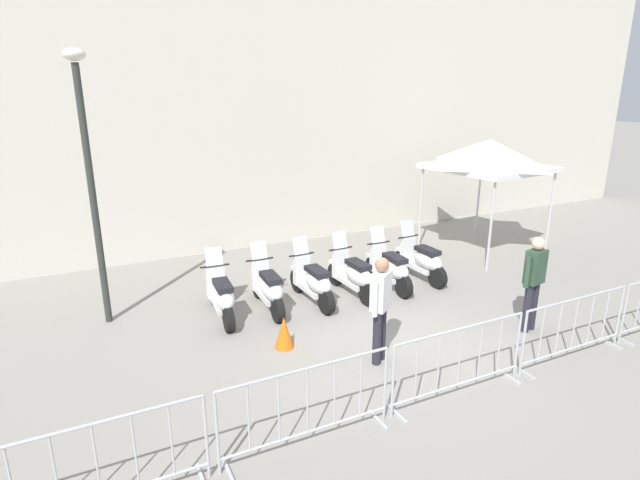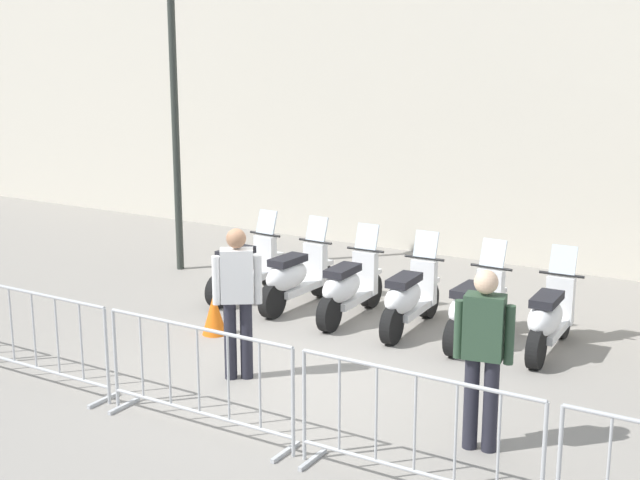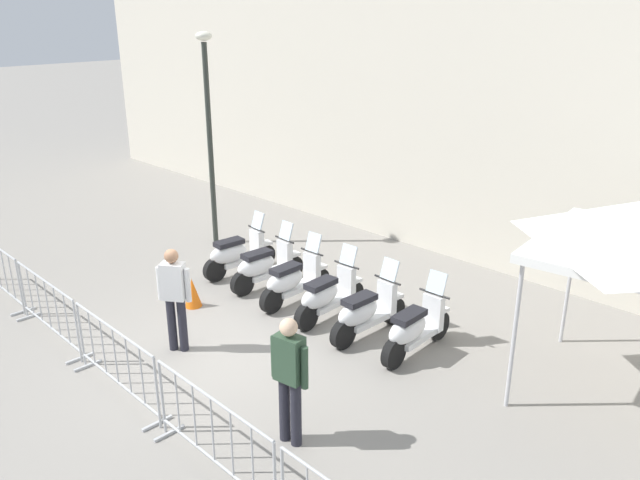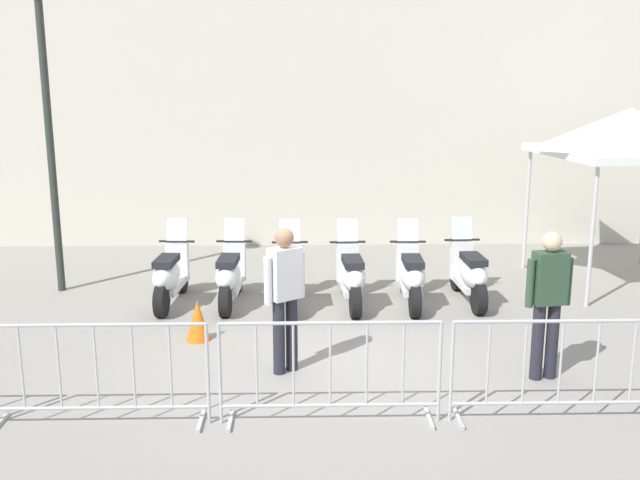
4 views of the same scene
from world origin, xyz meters
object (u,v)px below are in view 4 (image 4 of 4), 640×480
(motorcycle_5, at_px, (470,274))
(officer_mid_plaza, at_px, (285,292))
(traffic_cone, at_px, (198,320))
(motorcycle_0, at_px, (170,276))
(motorcycle_4, at_px, (411,277))
(officer_near_row_end, at_px, (548,297))
(canopy_tent, at_px, (629,133))
(street_lamp, at_px, (47,107))
(barrier_segment_1, at_px, (97,375))
(motorcycle_1, at_px, (230,276))
(motorcycle_2, at_px, (291,277))
(barrier_segment_3, at_px, (560,371))
(motorcycle_3, at_px, (351,277))
(barrier_segment_2, at_px, (330,373))

(motorcycle_5, relative_size, officer_mid_plaza, 1.00)
(motorcycle_5, bearing_deg, traffic_cone, -166.07)
(motorcycle_0, xyz_separation_m, motorcycle_4, (3.60, -0.56, 0.00))
(officer_near_row_end, xyz_separation_m, canopy_tent, (2.98, 3.56, 1.54))
(canopy_tent, bearing_deg, motorcycle_0, -178.78)
(motorcycle_5, bearing_deg, street_lamp, 165.54)
(motorcycle_0, relative_size, barrier_segment_1, 0.78)
(motorcycle_0, bearing_deg, motorcycle_1, -8.16)
(motorcycle_2, bearing_deg, barrier_segment_3, -60.83)
(barrier_segment_1, relative_size, officer_mid_plaza, 1.27)
(barrier_segment_1, bearing_deg, barrier_segment_3, -7.09)
(motorcycle_1, xyz_separation_m, motorcycle_3, (1.80, -0.32, 0.00))
(motorcycle_4, height_order, officer_near_row_end, officer_near_row_end)
(motorcycle_0, xyz_separation_m, traffic_cone, (0.43, -1.57, -0.18))
(motorcycle_2, height_order, barrier_segment_1, motorcycle_2)
(motorcycle_4, relative_size, barrier_segment_1, 0.78)
(motorcycle_4, relative_size, officer_mid_plaza, 1.00)
(motorcycle_0, height_order, traffic_cone, motorcycle_0)
(motorcycle_0, xyz_separation_m, barrier_segment_1, (-0.50, -3.83, 0.07))
(motorcycle_4, distance_m, traffic_cone, 3.33)
(motorcycle_1, distance_m, barrier_segment_3, 5.31)
(motorcycle_2, bearing_deg, motorcycle_4, -7.36)
(officer_near_row_end, distance_m, canopy_tent, 4.89)
(motorcycle_1, xyz_separation_m, officer_mid_plaza, (0.57, -2.64, 0.53))
(motorcycle_0, xyz_separation_m, motorcycle_1, (0.90, -0.13, 0.00))
(motorcycle_1, height_order, motorcycle_4, same)
(motorcycle_0, bearing_deg, officer_near_row_end, -37.79)
(motorcycle_0, bearing_deg, officer_mid_plaza, -62.05)
(barrier_segment_1, bearing_deg, officer_mid_plaza, 28.13)
(barrier_segment_3, relative_size, officer_near_row_end, 1.27)
(motorcycle_0, relative_size, barrier_segment_2, 0.78)
(officer_mid_plaza, relative_size, canopy_tent, 0.59)
(officer_mid_plaza, bearing_deg, traffic_cone, 130.86)
(barrier_segment_1, height_order, traffic_cone, barrier_segment_1)
(barrier_segment_2, height_order, barrier_segment_3, same)
(canopy_tent, height_order, traffic_cone, canopy_tent)
(motorcycle_1, distance_m, street_lamp, 3.87)
(motorcycle_3, height_order, canopy_tent, canopy_tent)
(barrier_segment_2, xyz_separation_m, street_lamp, (-3.59, 5.18, 2.42))
(officer_mid_plaza, distance_m, traffic_cone, 1.73)
(barrier_segment_2, bearing_deg, motorcycle_1, 102.49)
(motorcycle_1, height_order, barrier_segment_3, motorcycle_1)
(barrier_segment_2, bearing_deg, barrier_segment_3, -7.09)
(motorcycle_5, bearing_deg, motorcycle_2, 175.08)
(motorcycle_5, relative_size, traffic_cone, 3.14)
(motorcycle_3, relative_size, barrier_segment_1, 0.78)
(motorcycle_5, distance_m, traffic_cone, 4.21)
(motorcycle_2, xyz_separation_m, motorcycle_3, (0.90, -0.12, 0.00))
(officer_mid_plaza, xyz_separation_m, traffic_cone, (-1.04, 1.20, -0.71))
(motorcycle_3, distance_m, officer_near_row_end, 3.44)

